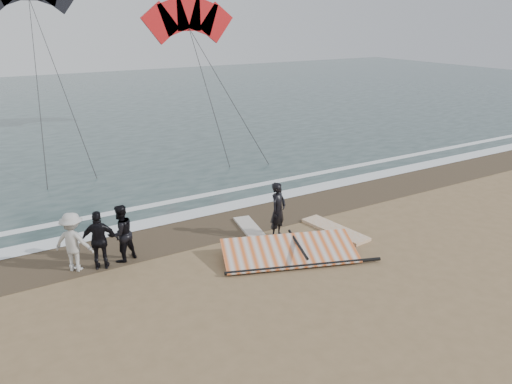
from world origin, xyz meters
TOP-DOWN VIEW (x-y plane):
  - ground at (0.00, 0.00)m, footprint 120.00×120.00m
  - sea at (0.00, 33.00)m, footprint 120.00×54.00m
  - wet_sand at (0.00, 4.50)m, footprint 120.00×2.80m
  - foam_near at (0.00, 5.90)m, footprint 120.00×0.90m
  - foam_far at (0.00, 7.60)m, footprint 120.00×0.45m
  - man_main at (0.29, 2.49)m, footprint 0.86×0.74m
  - board_white at (2.31, 1.84)m, footprint 1.05×2.77m
  - board_cream at (-0.24, 3.44)m, footprint 1.06×2.37m
  - trio_cluster at (-5.61, 3.51)m, footprint 2.61×1.35m
  - sail_rig at (-0.38, 1.02)m, footprint 4.63×3.14m
  - kite_red at (4.96, 19.97)m, footprint 6.86×5.08m

SIDE VIEW (x-z plane):
  - ground at x=0.00m, z-range 0.00..0.00m
  - wet_sand at x=0.00m, z-range 0.00..0.01m
  - sea at x=0.00m, z-range 0.00..0.02m
  - foam_near at x=0.00m, z-range 0.02..0.03m
  - foam_far at x=0.00m, z-range 0.02..0.03m
  - board_cream at x=-0.24m, z-range 0.00..0.10m
  - board_white at x=2.31m, z-range 0.00..0.11m
  - sail_rig at x=-0.38m, z-range -0.06..0.46m
  - trio_cluster at x=-5.61m, z-range -0.01..1.85m
  - man_main at x=0.29m, z-range 0.00..1.98m
  - kite_red at x=4.96m, z-range 0.89..12.75m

